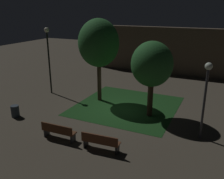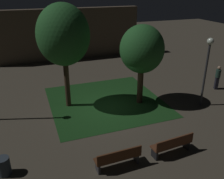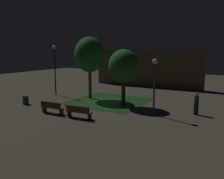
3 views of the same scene
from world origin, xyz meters
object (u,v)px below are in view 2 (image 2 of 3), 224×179
(pedestrian, at_px, (218,77))
(lamp_post_path_center, at_px, (207,60))
(bench_front_right, at_px, (118,157))
(bench_corner, at_px, (172,144))
(trash_bin, at_px, (4,166))
(tree_tall_center, at_px, (63,36))
(tree_back_left, at_px, (142,50))

(pedestrian, bearing_deg, lamp_post_path_center, -147.47)
(bench_front_right, relative_size, bench_corner, 0.99)
(trash_bin, xyz_separation_m, pedestrian, (13.07, 3.73, 0.49))
(tree_tall_center, relative_size, lamp_post_path_center, 1.45)
(bench_corner, height_order, lamp_post_path_center, lamp_post_path_center)
(bench_front_right, xyz_separation_m, bench_corner, (2.39, 0.00, 0.00))
(tree_back_left, relative_size, trash_bin, 6.38)
(tree_back_left, bearing_deg, trash_bin, -153.40)
(lamp_post_path_center, distance_m, trash_bin, 11.00)
(tree_tall_center, height_order, tree_back_left, tree_tall_center)
(tree_tall_center, relative_size, trash_bin, 7.96)
(lamp_post_path_center, distance_m, pedestrian, 3.56)
(bench_corner, distance_m, trash_bin, 6.58)
(bench_front_right, xyz_separation_m, trash_bin, (-4.09, 1.13, -0.12))
(bench_front_right, bearing_deg, bench_corner, 0.00)
(lamp_post_path_center, relative_size, pedestrian, 2.44)
(lamp_post_path_center, bearing_deg, tree_back_left, 153.66)
(bench_corner, relative_size, tree_back_left, 0.40)
(lamp_post_path_center, xyz_separation_m, pedestrian, (2.55, 1.62, -1.88))
(tree_tall_center, distance_m, trash_bin, 6.85)
(trash_bin, bearing_deg, bench_front_right, -15.49)
(bench_front_right, height_order, bench_corner, same)
(bench_front_right, height_order, lamp_post_path_center, lamp_post_path_center)
(bench_front_right, xyz_separation_m, tree_tall_center, (-0.79, 5.86, 3.58))
(lamp_post_path_center, height_order, trash_bin, lamp_post_path_center)
(bench_corner, relative_size, trash_bin, 2.55)
(tree_tall_center, bearing_deg, tree_back_left, -14.49)
(bench_corner, xyz_separation_m, pedestrian, (6.59, 4.87, 0.37))
(tree_tall_center, bearing_deg, trash_bin, -124.95)
(tree_tall_center, bearing_deg, pedestrian, -5.81)
(bench_corner, height_order, trash_bin, bench_corner)
(bench_corner, bearing_deg, tree_back_left, 79.74)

